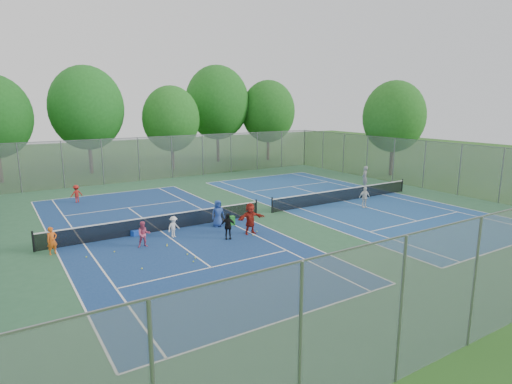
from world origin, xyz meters
TOP-DOWN VIEW (x-y plane):
  - ground at (0.00, 0.00)m, footprint 120.00×120.00m
  - court_pad at (0.00, 0.00)m, footprint 32.00×32.00m
  - court_left at (-7.00, 0.00)m, footprint 10.97×23.77m
  - court_right at (7.00, 0.00)m, footprint 10.97×23.77m
  - net_left at (-7.00, 0.00)m, footprint 12.87×0.10m
  - net_right at (7.00, 0.00)m, footprint 12.87×0.10m
  - fence_north at (0.00, 16.00)m, footprint 32.00×0.10m
  - fence_east at (16.00, 0.00)m, footprint 0.10×32.00m
  - tree_nl at (-6.00, 23.00)m, footprint 7.20×7.20m
  - tree_nc at (2.00, 21.00)m, footprint 6.00×6.00m
  - tree_nr at (9.00, 24.00)m, footprint 7.60×7.60m
  - tree_ne at (15.00, 22.00)m, footprint 6.60×6.60m
  - tree_side_e at (19.00, 6.00)m, footprint 6.00×6.00m
  - ball_crate at (-8.48, -0.04)m, footprint 0.48×0.48m
  - ball_hopper at (-2.99, -1.09)m, footprint 0.30×0.30m
  - student_a at (-12.64, -0.82)m, footprint 0.57×0.46m
  - student_b at (-8.61, -2.14)m, footprint 0.72×0.60m
  - student_c at (-6.76, -1.42)m, footprint 0.86×0.67m
  - student_d at (-4.45, -3.27)m, footprint 0.90×0.65m
  - student_e at (-3.82, -0.90)m, footprint 0.82×0.57m
  - student_f at (-2.96, -3.11)m, footprint 1.65×0.59m
  - child_far_baseline at (-9.67, 10.01)m, footprint 0.89×0.58m
  - instructor at (11.74, 2.53)m, footprint 0.81×0.80m
  - teen_court_b at (6.80, -2.20)m, footprint 0.91×0.53m
  - tennis_ball_0 at (-9.65, -4.99)m, footprint 0.07×0.07m
  - tennis_ball_1 at (-7.14, -5.04)m, footprint 0.07×0.07m
  - tennis_ball_2 at (-7.56, -2.52)m, footprint 0.07×0.07m
  - tennis_ball_3 at (-11.41, -2.20)m, footprint 0.07×0.07m
  - tennis_ball_4 at (-7.65, -2.72)m, footprint 0.07×0.07m
  - tennis_ball_5 at (-2.51, -3.08)m, footprint 0.07×0.07m
  - tennis_ball_6 at (-10.11, -2.17)m, footprint 0.07×0.07m
  - tennis_ball_7 at (-3.05, -3.54)m, footprint 0.07×0.07m
  - tennis_ball_8 at (-7.40, -5.40)m, footprint 0.07×0.07m
  - tennis_ball_9 at (-7.26, -4.39)m, footprint 0.07×0.07m

SIDE VIEW (x-z plane):
  - ground at x=0.00m, z-range 0.00..0.00m
  - court_pad at x=0.00m, z-range 0.00..0.01m
  - court_left at x=-7.00m, z-range 0.01..0.02m
  - court_right at x=7.00m, z-range 0.01..0.02m
  - tennis_ball_0 at x=-9.65m, z-range 0.00..0.07m
  - tennis_ball_1 at x=-7.14m, z-range 0.00..0.07m
  - tennis_ball_2 at x=-7.56m, z-range 0.00..0.07m
  - tennis_ball_3 at x=-11.41m, z-range 0.00..0.07m
  - tennis_ball_4 at x=-7.65m, z-range 0.00..0.07m
  - tennis_ball_5 at x=-2.51m, z-range 0.00..0.07m
  - tennis_ball_6 at x=-10.11m, z-range 0.00..0.07m
  - tennis_ball_7 at x=-3.05m, z-range 0.00..0.07m
  - tennis_ball_8 at x=-7.40m, z-range 0.00..0.07m
  - tennis_ball_9 at x=-7.26m, z-range 0.00..0.07m
  - ball_crate at x=-8.48m, z-range 0.00..0.32m
  - ball_hopper at x=-2.99m, z-range 0.00..0.56m
  - net_left at x=-7.00m, z-range 0.00..0.91m
  - net_right at x=7.00m, z-range 0.00..0.91m
  - student_c at x=-6.76m, z-range 0.00..1.17m
  - child_far_baseline at x=-9.67m, z-range 0.00..1.29m
  - student_b at x=-8.61m, z-range 0.00..1.34m
  - student_a at x=-12.64m, z-range 0.00..1.35m
  - student_d at x=-4.45m, z-range 0.00..1.42m
  - teen_court_b at x=6.80m, z-range 0.00..1.47m
  - student_e at x=-3.82m, z-range 0.00..1.59m
  - student_f at x=-2.96m, z-range 0.00..1.76m
  - instructor at x=11.74m, z-range 0.00..1.89m
  - fence_north at x=0.00m, z-range 0.00..4.00m
  - fence_east at x=16.00m, z-range 0.00..4.00m
  - tree_nc at x=2.00m, z-range 0.97..9.82m
  - tree_side_e at x=19.00m, z-range 1.14..10.34m
  - tree_ne at x=15.00m, z-range 1.08..10.85m
  - tree_nl at x=-6.00m, z-range 1.20..11.89m
  - tree_nr at x=9.00m, z-range 1.33..12.75m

